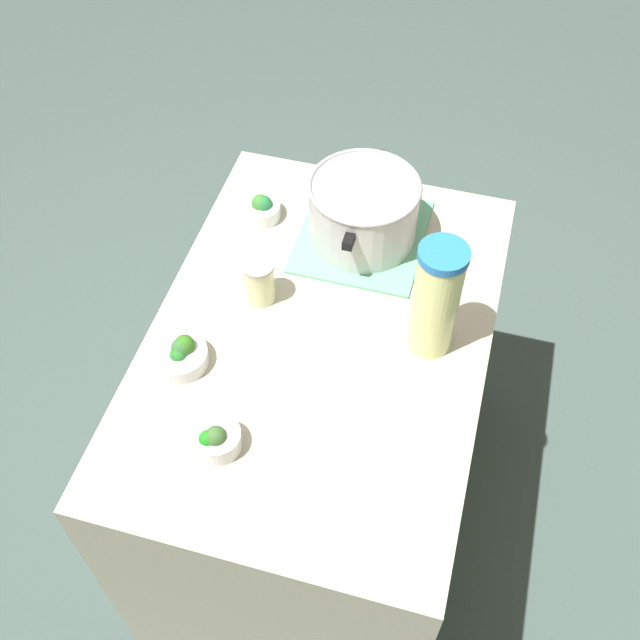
% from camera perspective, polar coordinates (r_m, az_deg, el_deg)
% --- Properties ---
extents(ground_plane, '(8.00, 8.00, 0.00)m').
position_cam_1_polar(ground_plane, '(2.61, -0.00, -13.24)').
color(ground_plane, '#42544F').
extents(counter_slab, '(1.15, 0.79, 0.92)m').
position_cam_1_polar(counter_slab, '(2.20, -0.00, -8.20)').
color(counter_slab, '#B2AE95').
rests_on(counter_slab, ground_plane).
extents(dish_cloth, '(0.35, 0.32, 0.01)m').
position_cam_1_polar(dish_cloth, '(2.03, 3.10, 6.21)').
color(dish_cloth, '#67B586').
rests_on(dish_cloth, counter_slab).
extents(cooking_pot, '(0.35, 0.28, 0.17)m').
position_cam_1_polar(cooking_pot, '(1.96, 3.22, 8.13)').
color(cooking_pot, '#B7B7BC').
rests_on(cooking_pot, dish_cloth).
extents(lemonade_pitcher, '(0.11, 0.11, 0.31)m').
position_cam_1_polar(lemonade_pitcher, '(1.70, 8.54, 1.52)').
color(lemonade_pitcher, '#E4EE93').
rests_on(lemonade_pitcher, counter_slab).
extents(mason_jar, '(0.08, 0.08, 0.12)m').
position_cam_1_polar(mason_jar, '(1.85, -4.51, 2.89)').
color(mason_jar, beige).
rests_on(mason_jar, counter_slab).
extents(broccoli_bowl_front, '(0.13, 0.13, 0.08)m').
position_cam_1_polar(broccoli_bowl_front, '(1.78, -10.24, -2.52)').
color(broccoli_bowl_front, silver).
rests_on(broccoli_bowl_front, counter_slab).
extents(broccoli_bowl_center, '(0.11, 0.11, 0.07)m').
position_cam_1_polar(broccoli_bowl_center, '(2.07, -4.41, 8.22)').
color(broccoli_bowl_center, silver).
rests_on(broccoli_bowl_center, counter_slab).
extents(broccoli_bowl_back, '(0.10, 0.10, 0.07)m').
position_cam_1_polar(broccoli_bowl_back, '(1.64, -7.67, -8.68)').
color(broccoli_bowl_back, silver).
rests_on(broccoli_bowl_back, counter_slab).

